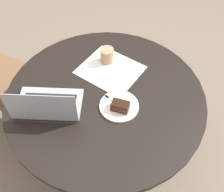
# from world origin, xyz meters

# --- Properties ---
(ground_plane) EXTENTS (12.00, 12.00, 0.00)m
(ground_plane) POSITION_xyz_m (0.00, 0.00, 0.00)
(ground_plane) COLOR #6B5B4C
(dining_table) EXTENTS (1.11, 1.11, 0.71)m
(dining_table) POSITION_xyz_m (0.00, 0.00, 0.55)
(dining_table) COLOR black
(dining_table) RESTS_ON ground_plane
(paper_document) EXTENTS (0.45, 0.44, 0.00)m
(paper_document) POSITION_xyz_m (0.17, -0.10, 0.71)
(paper_document) COLOR white
(paper_document) RESTS_ON dining_table
(plate) EXTENTS (0.21, 0.21, 0.01)m
(plate) POSITION_xyz_m (-0.10, -0.04, 0.71)
(plate) COLOR silver
(plate) RESTS_ON dining_table
(cake_slice) EXTENTS (0.10, 0.11, 0.05)m
(cake_slice) POSITION_xyz_m (-0.13, -0.04, 0.74)
(cake_slice) COLOR #472619
(cake_slice) RESTS_ON plate
(fork) EXTENTS (0.16, 0.10, 0.00)m
(fork) POSITION_xyz_m (-0.07, -0.02, 0.72)
(fork) COLOR silver
(fork) RESTS_ON plate
(coffee_glass) EXTENTS (0.08, 0.08, 0.09)m
(coffee_glass) POSITION_xyz_m (0.25, -0.11, 0.75)
(coffee_glass) COLOR #997556
(coffee_glass) RESTS_ON dining_table
(laptop) EXTENTS (0.34, 0.40, 0.21)m
(laptop) POSITION_xyz_m (0.02, 0.31, 0.75)
(laptop) COLOR gray
(laptop) RESTS_ON dining_table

